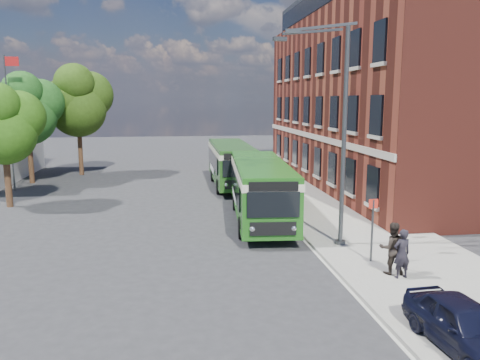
{
  "coord_description": "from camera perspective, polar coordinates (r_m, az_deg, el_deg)",
  "views": [
    {
      "loc": [
        -1.57,
        -20.13,
        6.12
      ],
      "look_at": [
        1.57,
        2.46,
        2.2
      ],
      "focal_mm": 35.0,
      "sensor_mm": 36.0,
      "label": 1
    }
  ],
  "objects": [
    {
      "name": "ground",
      "position": [
        21.1,
        -3.33,
        -7.12
      ],
      "size": [
        120.0,
        120.0,
        0.0
      ],
      "primitive_type": "plane",
      "color": "#29292C",
      "rests_on": "ground"
    },
    {
      "name": "pavement",
      "position": [
        30.03,
        8.85,
        -1.98
      ],
      "size": [
        6.0,
        48.0,
        0.15
      ],
      "primitive_type": "cube",
      "color": "gray",
      "rests_on": "ground"
    },
    {
      "name": "kerb_line",
      "position": [
        29.32,
        3.13,
        -2.3
      ],
      "size": [
        0.12,
        48.0,
        0.01
      ],
      "primitive_type": "cube",
      "color": "beige",
      "rests_on": "ground"
    },
    {
      "name": "brick_office",
      "position": [
        35.71,
        18.26,
        10.63
      ],
      "size": [
        12.1,
        26.0,
        14.2
      ],
      "color": "maroon",
      "rests_on": "ground"
    },
    {
      "name": "flagpole",
      "position": [
        34.9,
        -26.27,
        6.82
      ],
      "size": [
        0.95,
        0.1,
        9.0
      ],
      "color": "#383B3D",
      "rests_on": "ground"
    },
    {
      "name": "street_lamp",
      "position": [
        19.28,
        11.58,
        5.6
      ],
      "size": [
        2.96,
        2.38,
        9.0
      ],
      "color": "#383B3D",
      "rests_on": "ground"
    },
    {
      "name": "bus_stop_sign",
      "position": [
        18.07,
        15.83,
        -5.41
      ],
      "size": [
        0.35,
        0.08,
        2.52
      ],
      "color": "#383B3D",
      "rests_on": "ground"
    },
    {
      "name": "bus_front",
      "position": [
        23.87,
        2.5,
        -0.61
      ],
      "size": [
        3.35,
        10.46,
        3.02
      ],
      "color": "#1F5D17",
      "rests_on": "ground"
    },
    {
      "name": "bus_rear",
      "position": [
        33.5,
        -1.1,
        2.39
      ],
      "size": [
        2.68,
        9.84,
        3.02
      ],
      "color": "#214C19",
      "rests_on": "ground"
    },
    {
      "name": "parked_car",
      "position": [
        12.94,
        25.65,
        -15.68
      ],
      "size": [
        1.67,
        3.73,
        1.24
      ],
      "primitive_type": "imported",
      "rotation": [
        0.0,
        0.0,
        0.06
      ],
      "color": "black",
      "rests_on": "pavement"
    },
    {
      "name": "pedestrian_a",
      "position": [
        16.86,
        19.12,
        -8.48
      ],
      "size": [
        0.67,
        0.49,
        1.7
      ],
      "primitive_type": "imported",
      "rotation": [
        0.0,
        0.0,
        3.27
      ],
      "color": "black",
      "rests_on": "pavement"
    },
    {
      "name": "pedestrian_b",
      "position": [
        17.13,
        18.03,
        -7.9
      ],
      "size": [
        0.98,
        0.82,
        1.83
      ],
      "primitive_type": "imported",
      "rotation": [
        0.0,
        0.0,
        3.0
      ],
      "color": "black",
      "rests_on": "pavement"
    },
    {
      "name": "tree_left",
      "position": [
        29.58,
        -26.85,
        6.14
      ],
      "size": [
        4.19,
        3.98,
        7.07
      ],
      "color": "#3B2415",
      "rests_on": "ground"
    },
    {
      "name": "tree_mid",
      "position": [
        37.55,
        -24.49,
        7.96
      ],
      "size": [
        4.81,
        4.58,
        8.13
      ],
      "color": "#3B2415",
      "rests_on": "ground"
    },
    {
      "name": "tree_right",
      "position": [
        40.3,
        -19.12,
        9.16
      ],
      "size": [
        5.3,
        5.04,
        8.95
      ],
      "color": "#3B2415",
      "rests_on": "ground"
    }
  ]
}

